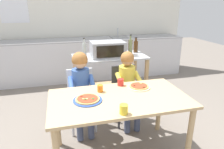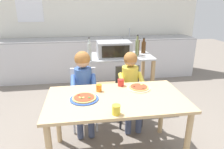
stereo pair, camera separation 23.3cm
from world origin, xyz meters
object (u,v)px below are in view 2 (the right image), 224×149
Objects in this scene: drinking_cup_orange at (99,88)px; drinking_cup_red at (121,83)px; bottle_tall_green_wine at (90,51)px; pizza_plate_blue_rimmed at (84,98)px; bottle_squat_spirits at (137,47)px; child_in_blue_striped_shirt at (83,82)px; pizza_plate_cream at (139,88)px; dining_table at (116,106)px; kitchen_island_cart at (116,72)px; bottle_slim_sauce at (144,47)px; dining_chair_left at (84,94)px; dining_chair_right at (128,91)px; drinking_cup_yellow at (116,110)px; bottle_clear_vinegar at (137,48)px; child_in_yellow_shirt at (131,82)px; toaster_oven at (114,49)px.

drinking_cup_red reaches higher than drinking_cup_orange.
pizza_plate_blue_rimmed is at bearing -96.23° from bottle_tall_green_wine.
bottle_tall_green_wine is at bearing -161.89° from bottle_squat_spirits.
bottle_tall_green_wine is 0.32× the size of child_in_blue_striped_shirt.
pizza_plate_cream is 0.46m from drinking_cup_orange.
dining_table is 5.54× the size of pizza_plate_cream.
kitchen_island_cart is 0.87m from child_in_blue_striped_shirt.
pizza_plate_cream is at bearing -57.36° from bottle_tall_green_wine.
bottle_slim_sauce is at bearing 14.28° from kitchen_island_cart.
dining_chair_left is (-0.33, 0.68, -0.15)m from dining_table.
drinking_cup_orange is (-0.46, -0.50, 0.28)m from dining_chair_right.
child_in_blue_striped_shirt reaches higher than drinking_cup_yellow.
drinking_cup_yellow reaches higher than dining_table.
bottle_squat_spirits reaches higher than dining_chair_right.
bottle_tall_green_wine is 1.16× the size of pizza_plate_blue_rimmed.
drinking_cup_red is at bearing -30.36° from child_in_blue_striped_shirt.
dining_chair_left is (-0.86, -0.49, -0.51)m from bottle_clear_vinegar.
bottle_squat_spirits is 0.95× the size of bottle_tall_green_wine.
child_in_yellow_shirt is (0.52, -0.43, -0.33)m from bottle_tall_green_wine.
kitchen_island_cart is 0.95m from drinking_cup_red.
pizza_plate_blue_rimmed is (-0.49, -1.20, -0.24)m from toaster_oven.
drinking_cup_yellow is at bearing -99.39° from kitchen_island_cart.
pizza_plate_cream is (-0.26, -1.06, -0.24)m from bottle_squat_spirits.
pizza_plate_cream reaches higher than dining_table.
toaster_oven reaches higher than drinking_cup_red.
drinking_cup_red is (-0.45, -0.94, -0.22)m from bottle_squat_spirits.
pizza_plate_cream is at bearing -32.18° from drinking_cup_red.
bottle_slim_sauce reaches higher than toaster_oven.
child_in_yellow_shirt is at bearing -78.52° from toaster_oven.
drinking_cup_red is at bearing -125.98° from child_in_yellow_shirt.
kitchen_island_cart reaches higher than drinking_cup_orange.
drinking_cup_red reaches higher than pizza_plate_cream.
drinking_cup_yellow is at bearing -78.29° from drinking_cup_orange.
bottle_squat_spirits is 0.80m from dining_chair_right.
child_in_yellow_shirt is 0.84m from pizza_plate_blue_rimmed.
pizza_plate_cream is at bearing -89.98° from child_in_yellow_shirt.
bottle_tall_green_wine reaches higher than pizza_plate_cream.
child_in_blue_striped_shirt is 1.03× the size of child_in_yellow_shirt.
bottle_tall_green_wine is at bearing 149.17° from dining_chair_right.
bottle_slim_sauce is 0.94m from child_in_yellow_shirt.
pizza_plate_cream is at bearing -38.13° from dining_chair_left.
bottle_clear_vinegar is at bearing 64.09° from dining_chair_right.
bottle_slim_sauce is 0.75× the size of bottle_tall_green_wine.
bottle_tall_green_wine is 0.99m from pizza_plate_cream.
toaster_oven is at bearing 28.50° from bottle_tall_green_wine.
bottle_clear_vinegar is 0.74m from dining_chair_right.
pizza_plate_cream is at bearing -84.97° from kitchen_island_cart.
bottle_squat_spirits reaches higher than child_in_yellow_shirt.
pizza_plate_cream is at bearing -108.85° from bottle_slim_sauce.
child_in_yellow_shirt is at bearing 0.19° from child_in_blue_striped_shirt.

